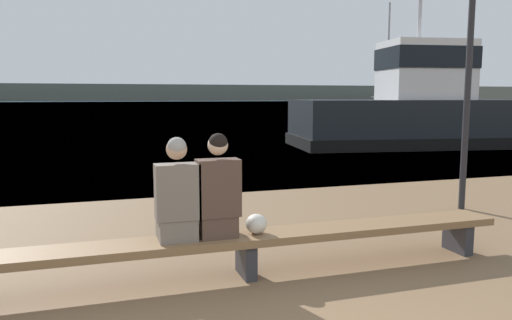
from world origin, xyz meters
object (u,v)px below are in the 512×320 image
moored_sailboat (389,118)px  deck_lamp_post (468,74)px  shopping_bag (256,224)px  person_right (218,194)px  tugboat_red (415,113)px  bench_main (246,242)px  person_left (177,197)px

moored_sailboat → deck_lamp_post: size_ratio=2.11×
deck_lamp_post → shopping_bag: bearing=-155.8°
person_right → tugboat_red: 14.81m
person_right → moored_sailboat: bearing=53.9°
tugboat_red → deck_lamp_post: tugboat_red is taller
person_right → deck_lamp_post: size_ratio=0.29×
person_right → tugboat_red: (10.01, 10.91, 0.32)m
person_right → shopping_bag: size_ratio=4.38×
bench_main → deck_lamp_post: bearing=23.6°
bench_main → tugboat_red: 14.65m
person_left → bench_main: bearing=-0.9°
shopping_bag → deck_lamp_post: bearing=24.2°
bench_main → deck_lamp_post: (4.22, 1.84, 1.82)m
person_right → bench_main: bearing=-2.0°
person_left → tugboat_red: 15.08m
person_right → tugboat_red: size_ratio=0.11×
person_left → moored_sailboat: size_ratio=0.14×
person_left → person_right: size_ratio=0.97×
person_left → deck_lamp_post: (4.90, 1.83, 1.31)m
tugboat_red → moored_sailboat: 13.48m
bench_main → moored_sailboat: moored_sailboat is taller
person_left → moored_sailboat: moored_sailboat is taller
person_left → deck_lamp_post: 5.40m
person_left → deck_lamp_post: bearing=20.5°
tugboat_red → person_right: bearing=145.9°
shopping_bag → deck_lamp_post: size_ratio=0.07×
bench_main → person_left: person_left is taller
tugboat_red → moored_sailboat: moored_sailboat is taller
person_right → shopping_bag: bearing=-1.2°
person_right → person_left: bearing=179.9°
shopping_bag → person_left: bearing=179.3°
tugboat_red → moored_sailboat: size_ratio=1.22×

